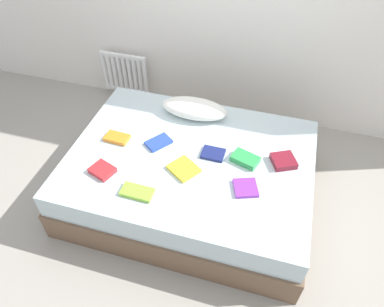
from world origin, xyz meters
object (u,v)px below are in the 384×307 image
(radiator, at_px, (125,73))
(textbook_maroon, at_px, (283,161))
(textbook_orange, at_px, (117,138))
(textbook_green, at_px, (245,159))
(textbook_yellow, at_px, (184,169))
(textbook_lime, at_px, (137,192))
(bed, at_px, (190,177))
(pillow, at_px, (194,108))
(textbook_purple, at_px, (246,188))
(textbook_red, at_px, (102,170))
(textbook_blue, at_px, (159,142))
(textbook_navy, at_px, (213,154))

(radiator, bearing_deg, textbook_maroon, -29.97)
(textbook_orange, bearing_deg, textbook_green, 5.95)
(textbook_yellow, distance_m, textbook_lime, 0.41)
(textbook_yellow, xyz_separation_m, textbook_lime, (-0.26, -0.32, 0.00))
(bed, height_order, textbook_lime, textbook_lime)
(radiator, height_order, pillow, pillow)
(textbook_purple, bearing_deg, textbook_orange, 148.47)
(pillow, distance_m, textbook_lime, 1.01)
(textbook_red, relative_size, textbook_blue, 0.86)
(textbook_maroon, bearing_deg, textbook_red, 173.36)
(bed, height_order, textbook_purple, textbook_purple)
(textbook_purple, height_order, textbook_blue, same)
(radiator, bearing_deg, textbook_lime, -62.72)
(textbook_purple, bearing_deg, textbook_lime, 179.17)
(bed, distance_m, textbook_blue, 0.40)
(textbook_maroon, relative_size, textbook_navy, 0.96)
(bed, height_order, pillow, pillow)
(bed, distance_m, textbook_navy, 0.32)
(pillow, distance_m, textbook_purple, 0.95)
(textbook_orange, height_order, textbook_maroon, textbook_maroon)
(textbook_lime, bearing_deg, pillow, 82.64)
(textbook_yellow, height_order, textbook_lime, textbook_lime)
(textbook_green, height_order, textbook_purple, textbook_green)
(textbook_green, xyz_separation_m, textbook_yellow, (-0.44, -0.22, -0.01))
(textbook_purple, height_order, textbook_red, textbook_red)
(textbook_green, xyz_separation_m, textbook_maroon, (0.29, 0.06, 0.00))
(bed, relative_size, textbook_red, 11.29)
(textbook_orange, distance_m, textbook_lime, 0.63)
(textbook_green, height_order, textbook_red, textbook_green)
(textbook_navy, bearing_deg, textbook_orange, -175.91)
(textbook_blue, bearing_deg, textbook_navy, -53.61)
(textbook_purple, bearing_deg, pillow, 109.56)
(radiator, relative_size, textbook_lime, 2.26)
(textbook_red, distance_m, textbook_blue, 0.52)
(textbook_red, bearing_deg, textbook_lime, 0.40)
(textbook_blue, bearing_deg, bed, -66.20)
(pillow, bearing_deg, textbook_green, -39.39)
(bed, xyz_separation_m, pillow, (-0.11, 0.51, 0.33))
(radiator, relative_size, textbook_blue, 2.62)
(textbook_lime, bearing_deg, textbook_red, 161.61)
(textbook_orange, bearing_deg, textbook_maroon, 8.05)
(radiator, distance_m, textbook_orange, 1.29)
(radiator, xyz_separation_m, textbook_orange, (0.48, -1.18, 0.17))
(radiator, height_order, textbook_maroon, radiator)
(pillow, bearing_deg, textbook_maroon, -24.66)
(textbook_green, height_order, textbook_navy, textbook_green)
(textbook_green, relative_size, textbook_blue, 1.02)
(textbook_red, height_order, textbook_maroon, textbook_maroon)
(textbook_green, distance_m, textbook_maroon, 0.30)
(textbook_purple, bearing_deg, radiator, 118.89)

